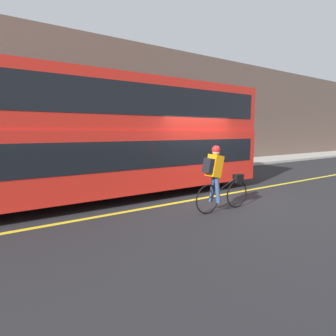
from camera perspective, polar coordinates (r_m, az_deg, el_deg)
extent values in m
plane|color=#232326|center=(8.09, 9.55, -6.77)|extent=(80.00, 80.00, 0.00)
cube|color=yellow|center=(8.28, 8.32, -6.38)|extent=(50.00, 0.14, 0.01)
cube|color=#A8A399|center=(12.93, -8.12, -0.89)|extent=(60.00, 2.55, 0.14)
cube|color=brown|center=(14.14, -10.85, 13.02)|extent=(60.00, 0.30, 6.65)
cylinder|color=black|center=(9.69, 4.28, -1.19)|extent=(1.01, 0.30, 1.01)
cube|color=red|center=(8.02, -15.92, 1.54)|extent=(11.20, 2.46, 1.77)
cube|color=black|center=(8.00, -15.98, 3.04)|extent=(10.75, 2.48, 0.78)
cube|color=red|center=(8.01, -16.38, 13.28)|extent=(11.20, 2.36, 1.52)
cube|color=black|center=(8.02, -16.40, 13.81)|extent=(10.75, 2.38, 0.85)
torus|color=black|center=(7.32, 14.76, -5.48)|extent=(0.75, 0.04, 0.75)
torus|color=black|center=(6.61, 8.64, -6.74)|extent=(0.75, 0.04, 0.75)
cylinder|color=black|center=(6.90, 11.91, -4.15)|extent=(1.05, 0.03, 0.51)
cylinder|color=black|center=(6.63, 9.50, -4.27)|extent=(0.03, 0.03, 0.55)
cube|color=black|center=(7.25, 15.04, -2.17)|extent=(0.26, 0.16, 0.22)
cube|color=orange|center=(6.59, 10.07, 0.46)|extent=(0.37, 0.32, 0.58)
cube|color=black|center=(6.45, 8.76, 0.51)|extent=(0.21, 0.26, 0.38)
cylinder|color=#384C7A|center=(6.78, 9.68, -4.49)|extent=(0.22, 0.11, 0.67)
cylinder|color=#384C7A|center=(6.65, 10.72, -4.75)|extent=(0.20, 0.11, 0.67)
sphere|color=tan|center=(6.58, 10.40, 3.55)|extent=(0.19, 0.19, 0.19)
sphere|color=red|center=(6.57, 10.41, 3.92)|extent=(0.21, 0.21, 0.21)
cylinder|color=#262628|center=(13.80, 0.44, 2.02)|extent=(0.58, 0.58, 0.94)
cylinder|color=#59595B|center=(12.93, -5.60, 5.19)|extent=(0.07, 0.07, 2.56)
cube|color=red|center=(12.89, -5.58, 9.86)|extent=(0.36, 0.02, 0.36)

